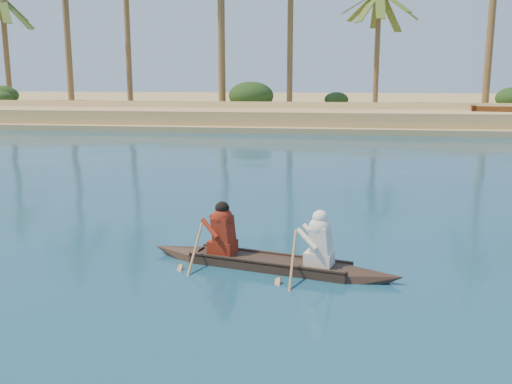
# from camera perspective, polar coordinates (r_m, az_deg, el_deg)

# --- Properties ---
(sandy_embankment) EXTENTS (150.00, 51.00, 1.50)m
(sandy_embankment) POSITION_cam_1_polar(r_m,az_deg,el_deg) (61.15, 15.02, 8.19)
(sandy_embankment) COLOR tan
(sandy_embankment) RESTS_ON ground
(palm_grove) EXTENTS (110.00, 14.00, 16.00)m
(palm_grove) POSITION_cam_1_polar(r_m,az_deg,el_deg) (49.49, 17.02, 16.10)
(palm_grove) COLOR #37501C
(palm_grove) RESTS_ON ground
(shrub_cluster) EXTENTS (100.00, 6.00, 2.40)m
(shrub_cluster) POSITION_cam_1_polar(r_m,az_deg,el_deg) (45.88, 17.15, 7.99)
(shrub_cluster) COLOR #1A3714
(shrub_cluster) RESTS_ON ground
(canoe) EXTENTS (4.99, 1.82, 1.37)m
(canoe) POSITION_cam_1_polar(r_m,az_deg,el_deg) (10.71, 1.34, -6.25)
(canoe) COLOR #30221A
(canoe) RESTS_ON ground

